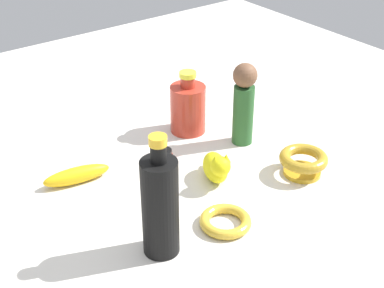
# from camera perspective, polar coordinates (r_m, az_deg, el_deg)

# --- Properties ---
(ground) EXTENTS (2.00, 2.00, 0.00)m
(ground) POSITION_cam_1_polar(r_m,az_deg,el_deg) (1.31, 0.00, -3.33)
(ground) COLOR silver
(bowl) EXTENTS (0.11, 0.11, 0.05)m
(bowl) POSITION_cam_1_polar(r_m,az_deg,el_deg) (1.33, 11.01, -1.68)
(bowl) COLOR gold
(bowl) RESTS_ON ground
(banana) EXTENTS (0.16, 0.06, 0.04)m
(banana) POSITION_cam_1_polar(r_m,az_deg,el_deg) (1.31, -11.40, -3.06)
(banana) COLOR yellow
(banana) RESTS_ON ground
(nail_polish_jar) EXTENTS (0.04, 0.04, 0.03)m
(nail_polish_jar) POSITION_cam_1_polar(r_m,az_deg,el_deg) (1.35, -2.83, -1.25)
(nail_polish_jar) COLOR #BC3D25
(nail_polish_jar) RESTS_ON ground
(cat_figurine) EXTENTS (0.09, 0.12, 0.09)m
(cat_figurine) POSITION_cam_1_polar(r_m,az_deg,el_deg) (1.28, 2.45, -2.26)
(cat_figurine) COLOR yellow
(cat_figurine) RESTS_ON ground
(bottle_tall) EXTENTS (0.07, 0.07, 0.25)m
(bottle_tall) POSITION_cam_1_polar(r_m,az_deg,el_deg) (1.05, -3.19, -6.11)
(bottle_tall) COLOR black
(bottle_tall) RESTS_ON ground
(bottle_short) EXTENTS (0.09, 0.09, 0.16)m
(bottle_short) POSITION_cam_1_polar(r_m,az_deg,el_deg) (1.46, -0.41, 3.67)
(bottle_short) COLOR #BB3625
(bottle_short) RESTS_ON ground
(bangle) EXTENTS (0.11, 0.11, 0.02)m
(bangle) POSITION_cam_1_polar(r_m,az_deg,el_deg) (1.16, 3.33, -7.68)
(bangle) COLOR gold
(bangle) RESTS_ON ground
(person_figure_adult) EXTENTS (0.07, 0.07, 0.21)m
(person_figure_adult) POSITION_cam_1_polar(r_m,az_deg,el_deg) (1.40, 5.17, 4.21)
(person_figure_adult) COLOR #285A2B
(person_figure_adult) RESTS_ON ground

